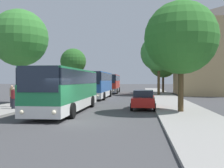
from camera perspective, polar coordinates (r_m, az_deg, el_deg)
ground_plane at (r=15.32m, az=-8.57°, el=-8.19°), size 300.00×300.00×0.00m
sidewalk_right at (r=15.13m, az=18.28°, el=-8.05°), size 4.00×120.00×0.15m
bus_front at (r=20.19m, az=-9.79°, el=-1.11°), size 2.91×11.61×3.21m
bus_middle at (r=34.64m, az=-3.07°, el=-0.12°), size 2.80×11.09×3.42m
bus_rear at (r=48.88m, az=-0.17°, el=0.13°), size 2.98×11.19×3.39m
parked_car_right_near at (r=21.92m, az=6.86°, el=-3.34°), size 2.09×4.27×1.57m
pedestrian_waiting_near at (r=23.73m, az=-20.95°, el=-2.43°), size 0.36×0.36×1.82m
pedestrian_waiting_far at (r=22.13m, az=-20.68°, el=-2.86°), size 0.36×0.36×1.68m
tree_left_near at (r=28.06m, az=-19.44°, el=9.40°), size 5.65×5.65×9.30m
tree_left_far at (r=47.07m, az=-8.44°, el=4.88°), size 4.55×4.55×7.89m
tree_right_near at (r=50.27m, az=11.07°, el=4.38°), size 5.30×5.30×8.04m
tree_right_mid at (r=19.73m, az=14.78°, el=9.69°), size 5.26×5.26×7.94m
tree_right_far at (r=41.51m, az=10.13°, el=6.67°), size 5.65×5.65×9.33m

